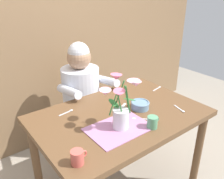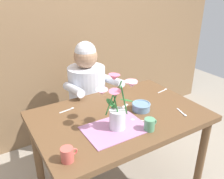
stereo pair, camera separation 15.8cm
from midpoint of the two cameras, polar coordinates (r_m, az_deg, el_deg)
wood_panel_backdrop at (r=2.41m, az=-10.23°, el=15.86°), size 4.00×0.10×2.50m
dining_table at (r=1.75m, az=4.45°, el=-8.70°), size 1.20×0.80×0.74m
seated_person at (r=2.26m, az=-3.86°, el=-2.80°), size 0.45×0.47×1.14m
striped_placemat at (r=1.53m, az=3.80°, el=-9.46°), size 0.40×0.28×0.00m
flower_vase at (r=1.47m, az=4.43°, el=-4.00°), size 0.27×0.25×0.34m
ceramic_bowl at (r=1.75m, az=9.61°, el=-4.09°), size 0.14×0.14×0.06m
dinner_knife at (r=1.75m, az=4.69°, el=-4.82°), size 0.18×0.10×0.00m
tea_cup at (r=1.28m, az=-7.11°, el=-15.39°), size 0.09×0.07×0.08m
ceramic_mug at (r=1.53m, az=12.01°, el=-8.31°), size 0.09×0.07×0.08m
spoon_0 at (r=1.63m, az=8.67°, el=-7.38°), size 0.10×0.09×0.01m
spoon_1 at (r=2.11m, az=14.51°, el=-0.19°), size 0.12×0.04×0.01m
spoon_2 at (r=1.76m, az=-7.75°, el=-4.84°), size 0.12×0.03×0.01m
spoon_3 at (r=1.79m, az=19.20°, el=-5.54°), size 0.04×0.12×0.01m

